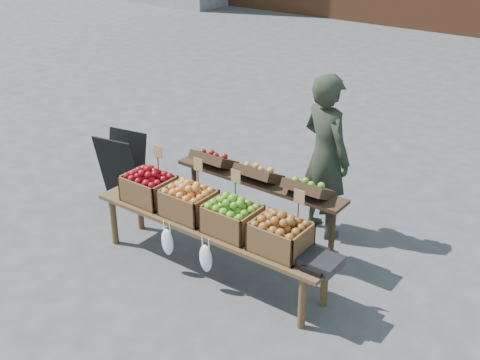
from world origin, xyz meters
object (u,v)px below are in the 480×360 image
Objects in this scene: display_bench at (211,248)px; crate_golden_apples at (149,188)px; chalkboard_sign at (122,165)px; vendor at (326,156)px; weighing_scale at (321,262)px; crate_red_apples at (232,219)px; back_table at (258,202)px; crate_russet_pears at (188,203)px; crate_green_apples at (280,237)px.

crate_golden_apples is (-0.82, 0.00, 0.42)m from display_bench.
vendor is at bearing 6.17° from chalkboard_sign.
chalkboard_sign reaches higher than weighing_scale.
crate_red_apples is 1.47× the size of weighing_scale.
chalkboard_sign is 3.31m from weighing_scale.
display_bench is 1.29m from weighing_scale.
crate_golden_apples is 1.10m from crate_red_apples.
crate_golden_apples reaches higher than weighing_scale.
chalkboard_sign is 2.38m from crate_red_apples.
chalkboard_sign is at bearing -178.95° from back_table.
display_bench is 7.94× the size of weighing_scale.
chalkboard_sign is at bearing 37.35° from vendor.
chalkboard_sign reaches higher than display_bench.
crate_russet_pears is (-0.27, 0.00, 0.42)m from display_bench.
back_table is at bearing -8.99° from chalkboard_sign.
crate_russet_pears is (-0.35, -0.72, 0.19)m from back_table.
chalkboard_sign is (-2.48, -0.72, -0.51)m from vendor.
crate_russet_pears is at bearing -116.17° from back_table.
back_table is at bearing 83.76° from display_bench.
crate_russet_pears is at bearing 0.00° from crate_golden_apples.
crate_golden_apples is 2.08m from weighing_scale.
crate_russet_pears and crate_green_apples have the same top height.
back_table is 6.18× the size of weighing_scale.
display_bench is 0.93m from crate_green_apples.
crate_golden_apples and crate_green_apples have the same top height.
crate_russet_pears is at bearing 180.00° from crate_red_apples.
back_table is (2.07, 0.04, 0.10)m from chalkboard_sign.
vendor is 2.63m from chalkboard_sign.
crate_red_apples is (-0.22, -1.40, -0.22)m from vendor.
back_table is at bearing 148.42° from weighing_scale.
back_table is 0.82m from crate_russet_pears.
vendor reaches higher than crate_russet_pears.
crate_green_apples is (1.65, 0.00, 0.00)m from crate_golden_apples.
crate_russet_pears reaches higher than chalkboard_sign.
display_bench is 5.40× the size of crate_red_apples.
crate_golden_apples is at bearing -40.45° from chalkboard_sign.
back_table is 4.20× the size of crate_golden_apples.
back_table is 4.20× the size of crate_red_apples.
back_table is at bearing 38.54° from crate_golden_apples.
crate_golden_apples is 1.00× the size of crate_russet_pears.
back_table reaches higher than crate_golden_apples.
weighing_scale is (0.76, -1.40, -0.32)m from vendor.
weighing_scale is at bearing 0.00° from display_bench.
vendor is at bearing 81.24° from crate_red_apples.
chalkboard_sign is at bearing 161.05° from display_bench.
back_table is at bearing 63.83° from crate_russet_pears.
crate_golden_apples is (1.16, -0.68, 0.29)m from chalkboard_sign.
crate_green_apples is (0.83, 0.00, 0.42)m from display_bench.
back_table is 0.78× the size of display_bench.
vendor reaches higher than crate_golden_apples.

